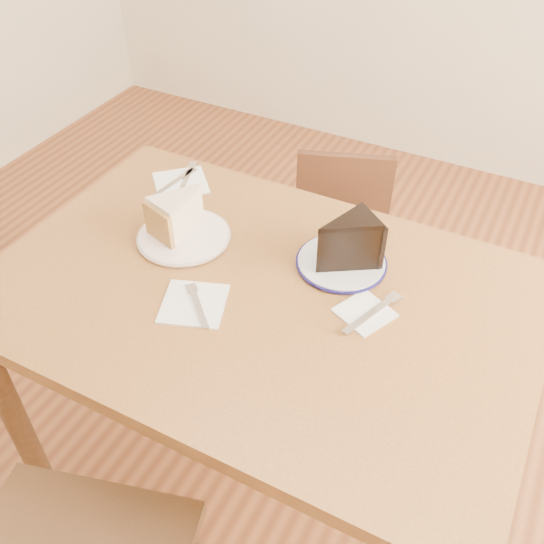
% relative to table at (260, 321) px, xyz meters
% --- Properties ---
extents(ground, '(4.00, 4.00, 0.00)m').
position_rel_table_xyz_m(ground, '(0.00, 0.00, -0.65)').
color(ground, '#522915').
rests_on(ground, ground).
extents(table, '(1.20, 0.80, 0.75)m').
position_rel_table_xyz_m(table, '(0.00, 0.00, 0.00)').
color(table, '#573417').
rests_on(table, ground).
extents(chair_far, '(0.45, 0.45, 0.72)m').
position_rel_table_xyz_m(chair_far, '(-0.03, 0.57, -0.25)').
color(chair_far, black).
rests_on(chair_far, ground).
extents(plate_cream, '(0.22, 0.22, 0.01)m').
position_rel_table_xyz_m(plate_cream, '(-0.25, 0.08, 0.10)').
color(plate_cream, white).
rests_on(plate_cream, table).
extents(plate_navy, '(0.20, 0.20, 0.01)m').
position_rel_table_xyz_m(plate_navy, '(0.13, 0.16, 0.10)').
color(plate_navy, silver).
rests_on(plate_navy, table).
extents(carrot_cake, '(0.13, 0.15, 0.09)m').
position_rel_table_xyz_m(carrot_cake, '(-0.27, 0.10, 0.15)').
color(carrot_cake, white).
rests_on(carrot_cake, plate_cream).
extents(chocolate_cake, '(0.16, 0.16, 0.11)m').
position_rel_table_xyz_m(chocolate_cake, '(0.13, 0.15, 0.17)').
color(chocolate_cake, black).
rests_on(chocolate_cake, plate_navy).
extents(napkin_cream, '(0.17, 0.17, 0.00)m').
position_rel_table_xyz_m(napkin_cream, '(-0.10, -0.10, 0.10)').
color(napkin_cream, white).
rests_on(napkin_cream, table).
extents(napkin_navy, '(0.14, 0.14, 0.00)m').
position_rel_table_xyz_m(napkin_navy, '(0.23, 0.04, 0.10)').
color(napkin_navy, white).
rests_on(napkin_navy, table).
extents(napkin_spare, '(0.19, 0.19, 0.00)m').
position_rel_table_xyz_m(napkin_spare, '(-0.39, 0.28, 0.10)').
color(napkin_spare, white).
rests_on(napkin_spare, table).
extents(fork_cream, '(0.11, 0.11, 0.00)m').
position_rel_table_xyz_m(fork_cream, '(-0.09, -0.11, 0.10)').
color(fork_cream, silver).
rests_on(fork_cream, napkin_cream).
extents(knife_navy, '(0.07, 0.16, 0.00)m').
position_rel_table_xyz_m(knife_navy, '(0.25, 0.04, 0.10)').
color(knife_navy, silver).
rests_on(knife_navy, napkin_navy).
extents(fork_spare, '(0.06, 0.14, 0.00)m').
position_rel_table_xyz_m(fork_spare, '(-0.39, 0.31, 0.10)').
color(fork_spare, silver).
rests_on(fork_spare, napkin_spare).
extents(knife_spare, '(0.03, 0.16, 0.00)m').
position_rel_table_xyz_m(knife_spare, '(-0.40, 0.27, 0.10)').
color(knife_spare, silver).
rests_on(knife_spare, napkin_spare).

